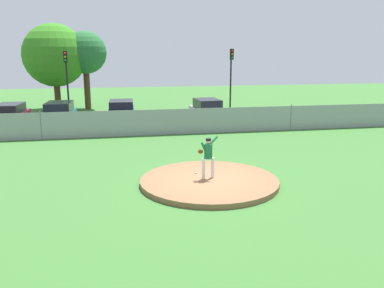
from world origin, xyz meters
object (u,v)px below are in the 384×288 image
at_px(parked_car_burgundy, 10,116).
at_px(baseball, 196,173).
at_px(traffic_cone_orange, 259,118).
at_px(parked_car_silver, 207,111).
at_px(pitcher_youth, 208,154).
at_px(parked_car_teal, 60,115).
at_px(traffic_light_near, 67,72).
at_px(parked_car_navy, 121,112).
at_px(traffic_light_far, 231,70).

bearing_deg(parked_car_burgundy, baseball, -53.36).
bearing_deg(traffic_cone_orange, parked_car_silver, 170.77).
height_order(baseball, parked_car_burgundy, parked_car_burgundy).
bearing_deg(baseball, pitcher_youth, -61.41).
bearing_deg(parked_car_teal, traffic_light_near, 88.01).
bearing_deg(traffic_cone_orange, parked_car_teal, 176.19).
height_order(parked_car_navy, traffic_cone_orange, parked_car_navy).
bearing_deg(baseball, parked_car_silver, 75.08).
xyz_separation_m(baseball, parked_car_teal, (-7.03, 13.60, 0.57)).
bearing_deg(parked_car_navy, parked_car_burgundy, -179.26).
bearing_deg(traffic_light_far, parked_car_teal, -162.67).
bearing_deg(parked_car_burgundy, parked_car_silver, -2.87).
height_order(pitcher_youth, parked_car_burgundy, pitcher_youth).
relative_size(parked_car_burgundy, traffic_cone_orange, 8.24).
relative_size(parked_car_burgundy, traffic_light_near, 0.87).
xyz_separation_m(parked_car_navy, traffic_cone_orange, (10.08, -1.41, -0.55)).
xyz_separation_m(parked_car_teal, traffic_light_far, (13.70, 4.27, 2.83)).
height_order(parked_car_burgundy, traffic_cone_orange, parked_car_burgundy).
distance_m(parked_car_navy, parked_car_teal, 4.32).
relative_size(traffic_cone_orange, traffic_light_far, 0.10).
bearing_deg(baseball, traffic_cone_orange, 59.85).
bearing_deg(pitcher_youth, parked_car_burgundy, 126.32).
bearing_deg(parked_car_burgundy, traffic_light_far, 12.94).
relative_size(pitcher_youth, parked_car_silver, 0.40).
bearing_deg(traffic_cone_orange, pitcher_youth, -117.72).
xyz_separation_m(pitcher_youth, baseball, (-0.36, 0.65, -0.97)).
relative_size(parked_car_silver, parked_car_teal, 0.92).
relative_size(pitcher_youth, parked_car_burgundy, 0.38).
distance_m(parked_car_teal, traffic_light_far, 14.63).
relative_size(parked_car_burgundy, parked_car_teal, 0.97).
height_order(traffic_cone_orange, traffic_light_far, traffic_light_far).
distance_m(pitcher_youth, parked_car_teal, 16.06).
bearing_deg(traffic_light_near, traffic_cone_orange, -21.13).
height_order(pitcher_youth, parked_car_silver, pitcher_youth).
distance_m(traffic_cone_orange, traffic_light_far, 6.27).
relative_size(parked_car_navy, traffic_light_near, 0.85).
bearing_deg(parked_car_navy, traffic_light_near, 135.41).
xyz_separation_m(parked_car_navy, parked_car_teal, (-4.30, -0.46, 0.01)).
bearing_deg(parked_car_silver, baseball, -104.92).
bearing_deg(parked_car_teal, parked_car_burgundy, 173.89).
distance_m(parked_car_navy, traffic_cone_orange, 10.19).
relative_size(baseball, parked_car_silver, 0.02).
bearing_deg(traffic_light_far, traffic_light_near, 178.89).
bearing_deg(traffic_light_far, parked_car_navy, -157.90).
bearing_deg(parked_car_silver, traffic_light_far, 55.83).
relative_size(parked_car_silver, traffic_light_far, 0.80).
bearing_deg(parked_car_burgundy, parked_car_navy, 0.74).
bearing_deg(pitcher_youth, parked_car_navy, 101.88).
height_order(baseball, parked_car_navy, parked_car_navy).
distance_m(parked_car_teal, traffic_cone_orange, 14.42).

